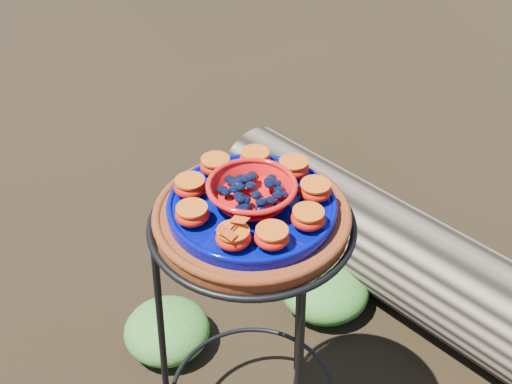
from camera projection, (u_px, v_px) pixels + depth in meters
The scene contains 18 objects.
plant_stand at pixel (253, 341), 1.45m from camera, with size 0.44×0.44×0.70m, color black, non-canonical shape.
terracotta_saucer at pixel (252, 218), 1.22m from camera, with size 0.37×0.37×0.03m, color #5C1C0F.
cobalt_plate at pixel (252, 207), 1.21m from camera, with size 0.32×0.32×0.02m, color #000153.
red_bowl at pixel (252, 193), 1.19m from camera, with size 0.16×0.16×0.04m, color red, non-canonical shape.
glass_gems at pixel (252, 179), 1.17m from camera, with size 0.12×0.12×0.02m, color black, non-canonical shape.
orange_half_0 at pixel (233, 237), 1.10m from camera, with size 0.06×0.06×0.03m, color red.
orange_half_1 at pixel (272, 237), 1.10m from camera, with size 0.06×0.06×0.03m, color red.
orange_half_2 at pixel (308, 218), 1.14m from camera, with size 0.06×0.06×0.03m, color red.
orange_half_3 at pixel (315, 191), 1.20m from camera, with size 0.06×0.06×0.03m, color red.
orange_half_4 at pixel (293, 168), 1.26m from camera, with size 0.06×0.06×0.03m, color red.
orange_half_5 at pixel (255, 159), 1.28m from camera, with size 0.06×0.06×0.03m, color red.
orange_half_6 at pixel (216, 166), 1.26m from camera, with size 0.06×0.06×0.03m, color red.
orange_half_7 at pixel (190, 187), 1.21m from camera, with size 0.06×0.06×0.03m, color red.
orange_half_8 at pixel (192, 215), 1.15m from camera, with size 0.06×0.06×0.03m, color red.
butterfly at pixel (233, 227), 1.08m from camera, with size 0.07×0.04×0.01m, color #BE3B0E, non-canonical shape.
driftwood_log at pixel (439, 278), 1.88m from camera, with size 1.59×0.42×0.30m, color black, non-canonical shape.
foliage_left at pixel (167, 329), 1.84m from camera, with size 0.25×0.25×0.12m, color #216815.
foliage_back at pixel (325, 288), 1.96m from camera, with size 0.27×0.27×0.14m, color #216815.
Camera 1 is at (0.52, -0.77, 1.51)m, focal length 45.00 mm.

